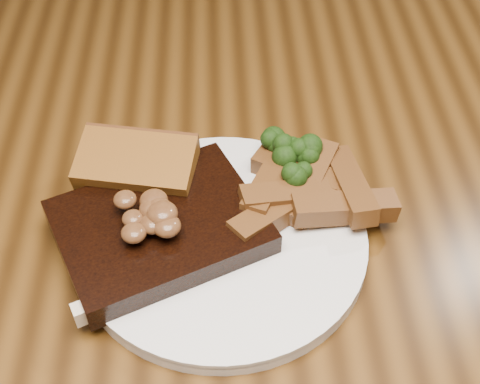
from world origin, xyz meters
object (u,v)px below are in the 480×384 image
(garlic_bread, at_px, (139,178))
(potato_wedges, at_px, (301,213))
(steak, at_px, (160,228))
(plate, at_px, (222,242))
(dining_table, at_px, (235,283))
(chair_far, at_px, (143,54))

(garlic_bread, relative_size, potato_wedges, 0.87)
(steak, xyz_separation_m, garlic_bread, (-0.02, 0.06, -0.00))
(plate, distance_m, potato_wedges, 0.08)
(steak, height_order, potato_wedges, steak)
(dining_table, distance_m, plate, 0.10)
(garlic_bread, bearing_deg, steak, -59.34)
(plate, relative_size, steak, 1.50)
(chair_far, bearing_deg, steak, 112.03)
(garlic_bread, xyz_separation_m, potato_wedges, (0.15, -0.05, 0.00))
(chair_far, distance_m, steak, 0.80)
(plate, distance_m, garlic_bread, 0.10)
(plate, bearing_deg, garlic_bread, 139.83)
(chair_far, xyz_separation_m, steak, (0.09, -0.72, 0.32))
(plate, bearing_deg, potato_wedges, 12.78)
(dining_table, xyz_separation_m, garlic_bread, (-0.09, 0.04, 0.12))
(plate, distance_m, steak, 0.06)
(chair_far, bearing_deg, plate, 116.28)
(plate, height_order, garlic_bread, garlic_bread)
(chair_far, bearing_deg, garlic_bread, 110.75)
(dining_table, distance_m, chair_far, 0.75)
(dining_table, height_order, plate, plate)
(dining_table, distance_m, potato_wedges, 0.13)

